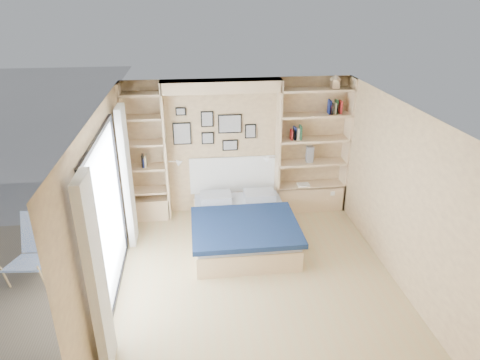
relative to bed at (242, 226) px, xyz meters
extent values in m
plane|color=tan|center=(0.07, -1.08, -0.27)|extent=(4.50, 4.50, 0.00)
plane|color=#D9B87F|center=(0.07, 1.17, 0.98)|extent=(4.00, 0.00, 4.00)
plane|color=#D9B87F|center=(0.07, -3.33, 0.98)|extent=(4.00, 0.00, 4.00)
plane|color=#D9B87F|center=(-1.93, -1.08, 0.98)|extent=(0.00, 4.50, 4.50)
plane|color=#D9B87F|center=(2.07, -1.08, 0.98)|extent=(0.00, 4.50, 4.50)
plane|color=white|center=(0.07, -1.08, 2.23)|extent=(4.50, 4.50, 0.00)
cube|color=beige|center=(-1.23, 0.99, 0.98)|extent=(0.04, 0.35, 2.50)
cube|color=beige|center=(0.77, 0.99, 0.98)|extent=(0.04, 0.35, 2.50)
cube|color=beige|center=(-0.23, 0.99, 2.13)|extent=(2.00, 0.35, 0.20)
cube|color=beige|center=(2.05, 0.99, 0.98)|extent=(0.04, 0.35, 2.50)
cube|color=beige|center=(-1.91, 0.99, 0.98)|extent=(0.04, 0.35, 2.50)
cube|color=beige|center=(1.42, 0.99, -0.02)|extent=(1.30, 0.35, 0.50)
cube|color=beige|center=(-1.58, 0.99, -0.07)|extent=(0.70, 0.35, 0.40)
cube|color=black|center=(-1.90, -1.08, 1.96)|extent=(0.04, 2.08, 0.06)
cube|color=black|center=(-1.90, -1.08, -0.24)|extent=(0.04, 2.08, 0.06)
cube|color=black|center=(-1.90, -2.10, 0.83)|extent=(0.04, 0.06, 2.20)
cube|color=black|center=(-1.90, -0.06, 0.83)|extent=(0.04, 0.06, 2.20)
cube|color=silver|center=(-1.91, -1.08, 0.85)|extent=(0.01, 2.00, 2.20)
cube|color=white|center=(-1.81, -2.38, 0.88)|extent=(0.10, 0.45, 2.30)
cube|color=white|center=(-1.81, 0.22, 0.88)|extent=(0.10, 0.45, 2.30)
cube|color=beige|center=(1.42, 0.99, 0.23)|extent=(1.30, 0.35, 0.04)
cube|color=beige|center=(1.42, 0.99, 0.68)|extent=(1.30, 0.35, 0.04)
cube|color=beige|center=(1.42, 0.99, 1.13)|extent=(1.30, 0.35, 0.04)
cube|color=beige|center=(1.42, 0.99, 1.58)|extent=(1.30, 0.35, 0.04)
cube|color=beige|center=(1.42, 0.99, 2.03)|extent=(1.30, 0.35, 0.04)
cube|color=beige|center=(-1.58, 0.99, 0.28)|extent=(0.70, 0.35, 0.04)
cube|color=beige|center=(-1.58, 0.99, 0.73)|extent=(0.70, 0.35, 0.04)
cube|color=beige|center=(-1.58, 0.99, 1.18)|extent=(0.70, 0.35, 0.04)
cube|color=beige|center=(-1.58, 0.99, 1.63)|extent=(0.70, 0.35, 0.04)
cube|color=beige|center=(-1.58, 0.99, 2.03)|extent=(0.70, 0.35, 0.04)
cube|color=beige|center=(0.00, -0.02, -0.10)|extent=(1.57, 1.97, 0.34)
cube|color=#AEB3BE|center=(0.00, -0.02, 0.12)|extent=(1.53, 1.93, 0.10)
cube|color=#122346|center=(0.00, -0.35, 0.19)|extent=(1.67, 1.38, 0.08)
cube|color=#AEB3BE|center=(-0.39, 0.67, 0.23)|extent=(0.54, 0.39, 0.12)
cube|color=#AEB3BE|center=(0.39, 0.67, 0.23)|extent=(0.54, 0.39, 0.12)
cube|color=white|center=(0.00, 1.14, 0.45)|extent=(1.67, 0.04, 0.70)
cube|color=black|center=(-0.93, 1.14, 1.28)|extent=(0.32, 0.02, 0.40)
cube|color=gray|center=(-0.93, 1.13, 1.28)|extent=(0.28, 0.01, 0.36)
cube|color=black|center=(-0.48, 1.14, 1.53)|extent=(0.22, 0.02, 0.28)
cube|color=gray|center=(-0.48, 1.13, 1.53)|extent=(0.18, 0.01, 0.24)
cube|color=black|center=(-0.48, 1.14, 1.18)|extent=(0.22, 0.02, 0.22)
cube|color=gray|center=(-0.48, 1.13, 1.18)|extent=(0.18, 0.01, 0.18)
cube|color=black|center=(-0.08, 1.14, 1.43)|extent=(0.42, 0.02, 0.34)
cube|color=gray|center=(-0.08, 1.13, 1.43)|extent=(0.38, 0.01, 0.30)
cube|color=black|center=(-0.08, 1.14, 1.03)|extent=(0.28, 0.02, 0.20)
cube|color=gray|center=(-0.08, 1.13, 1.03)|extent=(0.24, 0.01, 0.16)
cube|color=black|center=(0.29, 1.14, 1.28)|extent=(0.20, 0.02, 0.26)
cube|color=gray|center=(0.29, 1.13, 1.28)|extent=(0.16, 0.01, 0.22)
cube|color=black|center=(-0.93, 1.14, 1.68)|extent=(0.18, 0.02, 0.14)
cube|color=gray|center=(-0.93, 1.13, 1.68)|extent=(0.14, 0.01, 0.10)
cylinder|color=silver|center=(-1.09, 0.92, 0.85)|extent=(0.20, 0.02, 0.02)
cone|color=white|center=(-0.99, 0.92, 0.83)|extent=(0.13, 0.12, 0.15)
cylinder|color=silver|center=(0.63, 0.92, 0.85)|extent=(0.20, 0.02, 0.02)
cone|color=white|center=(0.53, 0.92, 0.83)|extent=(0.13, 0.12, 0.15)
cube|color=#A51E1E|center=(1.00, 0.99, 1.24)|extent=(0.02, 0.15, 0.18)
cube|color=navy|center=(1.06, 0.99, 1.26)|extent=(0.03, 0.15, 0.23)
cube|color=black|center=(1.06, 0.99, 1.24)|extent=(0.03, 0.15, 0.19)
cube|color=#C9B892|center=(1.11, 0.99, 1.25)|extent=(0.04, 0.15, 0.21)
cube|color=#215535|center=(1.16, 0.99, 1.27)|extent=(0.03, 0.15, 0.25)
cube|color=#A51E1E|center=(1.66, 0.99, 1.68)|extent=(0.02, 0.15, 0.16)
cube|color=navy|center=(1.66, 0.99, 1.72)|extent=(0.03, 0.15, 0.24)
cube|color=black|center=(1.70, 0.99, 1.70)|extent=(0.03, 0.15, 0.20)
cube|color=#BFB28C|center=(1.77, 0.99, 1.70)|extent=(0.04, 0.15, 0.19)
cube|color=#265E30|center=(1.78, 0.99, 1.72)|extent=(0.03, 0.15, 0.24)
cube|color=#A51E1E|center=(1.86, 0.99, 1.71)|extent=(0.03, 0.15, 0.23)
cube|color=navy|center=(-1.62, 0.99, 0.83)|extent=(0.02, 0.15, 0.16)
cube|color=black|center=(-1.64, 0.99, 0.86)|extent=(0.03, 0.15, 0.23)
cube|color=#BFB28C|center=(-1.59, 0.99, 0.86)|extent=(0.03, 0.15, 0.22)
cube|color=beige|center=(1.72, 0.99, 2.12)|extent=(0.13, 0.13, 0.15)
cone|color=beige|center=(1.72, 0.99, 2.24)|extent=(0.20, 0.20, 0.08)
cube|color=slate|center=(1.36, 0.99, 0.85)|extent=(0.12, 0.12, 0.30)
cube|color=white|center=(1.27, 0.94, 0.26)|extent=(0.22, 0.16, 0.03)
cylinder|color=tan|center=(-3.42, -0.95, -0.04)|extent=(0.04, 0.15, 0.45)
cylinder|color=tan|center=(-2.92, -0.99, -0.04)|extent=(0.04, 0.15, 0.45)
cylinder|color=tan|center=(-3.36, -0.33, 0.07)|extent=(0.06, 0.36, 0.73)
cylinder|color=tan|center=(-2.86, -0.37, 0.07)|extent=(0.06, 0.36, 0.73)
cube|color=#3359AA|center=(-3.15, -0.74, 0.05)|extent=(0.57, 0.66, 0.16)
cube|color=#3359AA|center=(-3.10, -0.31, 0.30)|extent=(0.53, 0.29, 0.60)
camera|label=1|loc=(-0.77, -6.14, 3.59)|focal=32.00mm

